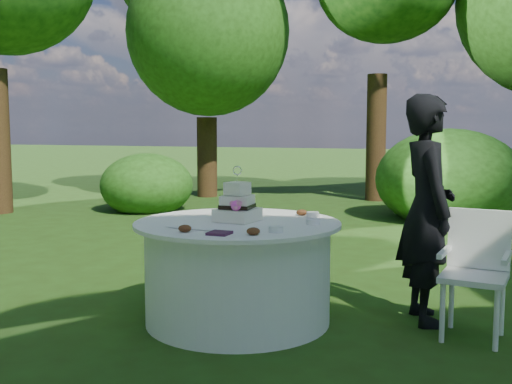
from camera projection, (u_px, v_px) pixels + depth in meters
ground at (238, 320)px, 4.60m from camera, size 80.00×80.00×0.00m
napkins at (219, 233)px, 3.96m from camera, size 0.14×0.14×0.02m
feather_plume at (195, 229)px, 4.16m from camera, size 0.48×0.07×0.01m
guest at (427, 209)px, 4.52m from camera, size 0.62×0.74×1.73m
table at (238, 271)px, 4.56m from camera, size 1.56×1.56×0.77m
cake at (237, 206)px, 4.52m from camera, size 0.32×0.32×0.42m
chair at (476, 264)px, 4.22m from camera, size 0.49×0.47×0.89m
votives at (280, 218)px, 4.56m from camera, size 0.98×0.90×0.04m
petal_cups at (250, 223)px, 4.28m from camera, size 0.60×1.13×0.05m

